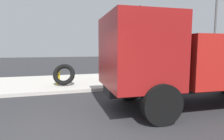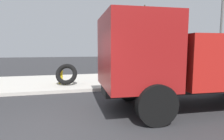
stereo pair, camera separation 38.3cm
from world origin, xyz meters
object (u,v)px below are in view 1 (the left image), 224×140
Objects in this scene: fire_hydrant at (58,76)px; bare_tree at (133,42)px; loose_tire at (64,74)px; stop_sign at (115,53)px; street_light_pole at (215,29)px; dump_truck_red at (200,60)px.

fire_hydrant is 0.16× the size of bare_tree.
stop_sign is (2.36, -0.93, 1.07)m from loose_tire.
dump_truck_red is at bearing -139.30° from street_light_pole.
fire_hydrant is 9.17m from street_light_pole.
bare_tree is (0.40, 6.88, 0.82)m from dump_truck_red.
stop_sign is 0.33× the size of dump_truck_red.
loose_tire is 5.73m from bare_tree.
dump_truck_red is at bearing -58.65° from stop_sign.
dump_truck_red is 6.94m from bare_tree.
dump_truck_red is (2.03, -3.33, -0.16)m from stop_sign.
dump_truck_red is (4.69, -4.70, 1.06)m from fire_hydrant.
fire_hydrant is 0.33× the size of stop_sign.
bare_tree is (4.79, 2.62, 1.74)m from loose_tire.
bare_tree is 0.81× the size of street_light_pole.
stop_sign is 4.35m from bare_tree.
street_light_pole is (8.73, -1.22, 2.53)m from fire_hydrant.
dump_truck_red reaches higher than fire_hydrant.
bare_tree is at bearing 137.00° from street_light_pole.
stop_sign is 6.22m from street_light_pole.
street_light_pole is (3.65, -3.40, 0.65)m from bare_tree.
loose_tire is at bearing -151.32° from bare_tree.
loose_tire is at bearing -56.13° from fire_hydrant.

